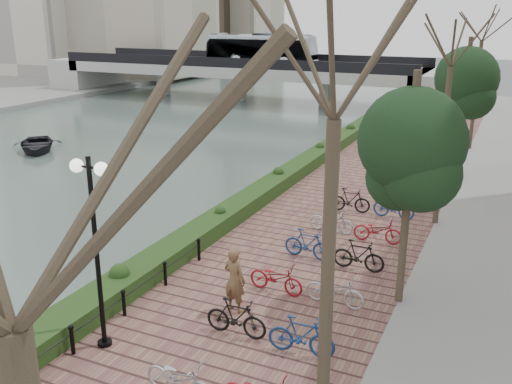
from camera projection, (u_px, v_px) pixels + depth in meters
The scene contains 10 objects.
river_water at pixel (112, 138), 39.54m from camera, with size 30.00×130.00×0.02m, color #4F635E.
promenade at pixel (347, 203), 25.36m from camera, with size 8.00×75.00×0.50m, color brown.
hedge at pixel (296, 170), 28.72m from camera, with size 1.10×56.00×0.60m, color #203B15.
chain_fence at pixel (41, 363), 12.82m from camera, with size 0.10×14.10×0.70m.
lamppost at pixel (93, 213), 13.12m from camera, with size 1.02×0.32×4.82m.
pedestrian at pixel (235, 280), 15.50m from camera, with size 0.68×0.45×1.87m, color brown.
bicycle_parking at pixel (318, 267), 17.35m from camera, with size 2.40×14.69×1.00m.
street_trees at pixel (429, 163), 18.55m from camera, with size 3.20×37.12×6.80m.
bridge at pixel (244, 66), 55.63m from camera, with size 36.00×10.77×6.50m.
boat at pixel (36, 144), 35.69m from camera, with size 3.02×4.22×0.87m, color black.
Camera 1 is at (10.44, -5.99, 8.40)m, focal length 40.00 mm.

